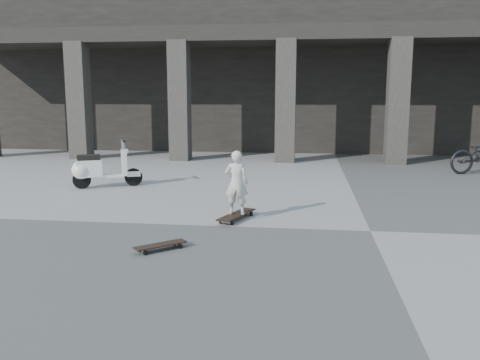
# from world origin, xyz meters

# --- Properties ---
(ground) EXTENTS (90.00, 90.00, 0.00)m
(ground) POSITION_xyz_m (0.00, 0.00, 0.00)
(ground) COLOR #4D4D4A
(ground) RESTS_ON ground
(colonnade) EXTENTS (28.00, 8.82, 6.00)m
(colonnade) POSITION_xyz_m (-0.00, 13.77, 3.03)
(colonnade) COLOR black
(colonnade) RESTS_ON ground
(longboard) EXTENTS (0.61, 1.11, 0.11)m
(longboard) POSITION_xyz_m (-2.33, 0.48, 0.09)
(longboard) COLOR black
(longboard) RESTS_ON ground
(skateboard_spare) EXTENTS (0.72, 0.68, 0.09)m
(skateboard_spare) POSITION_xyz_m (-3.19, -1.47, 0.07)
(skateboard_spare) COLOR black
(skateboard_spare) RESTS_ON ground
(child) EXTENTS (0.42, 0.28, 1.16)m
(child) POSITION_xyz_m (-2.33, 0.48, 0.69)
(child) COLOR beige
(child) RESTS_ON longboard
(scooter) EXTENTS (1.56, 0.92, 1.17)m
(scooter) POSITION_xyz_m (-6.15, 3.18, 0.46)
(scooter) COLOR black
(scooter) RESTS_ON ground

